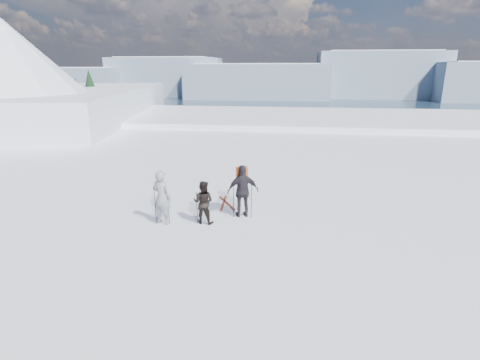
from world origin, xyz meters
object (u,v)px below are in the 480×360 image
object	(u,v)px
skier_grey	(162,197)
skier_dark	(203,202)
skis_loose	(225,203)
skier_pack	(243,191)

from	to	relation	value
skier_grey	skier_dark	distance (m)	1.44
skis_loose	skier_pack	bearing A→B (deg)	-54.60
skier_dark	skier_pack	xyz separation A→B (m)	(1.30, 0.78, 0.20)
skier_dark	skis_loose	size ratio (longest dim) A/B	0.91
skier_dark	skier_pack	bearing A→B (deg)	-141.63
skier_dark	skis_loose	xyz separation A→B (m)	(0.42, 2.02, -0.76)
skier_grey	skier_pack	bearing A→B (deg)	-144.05
skier_grey	skier_pack	xyz separation A→B (m)	(2.70, 1.02, 0.01)
skier_grey	skis_loose	bearing A→B (deg)	-113.73
skier_pack	skis_loose	xyz separation A→B (m)	(-0.88, 1.23, -0.96)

